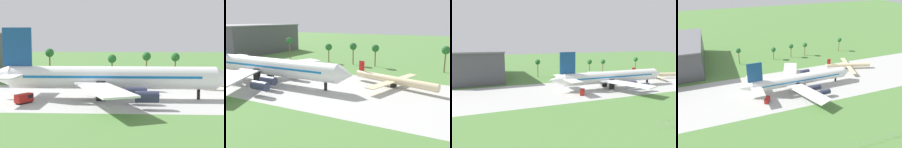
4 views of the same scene
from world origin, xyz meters
The scene contains 6 objects.
ground_plane centered at (0.00, 0.00, 0.00)m, with size 600.00×600.00×0.00m, color #517F3D.
taxiway_strip centered at (0.00, 0.00, 0.01)m, with size 320.00×44.00×0.02m.
jet_airliner centered at (-21.35, -2.92, 5.83)m, with size 69.31×54.64×19.65m.
regional_aircraft centered at (21.94, 11.26, 2.45)m, with size 30.27×27.46×7.43m.
terminal_building centered at (-90.74, 55.83, 9.51)m, with size 36.72×61.20×18.98m.
palm_tree_row centered at (-8.17, 44.91, 9.02)m, with size 87.15×3.60×12.35m.
Camera 2 is at (43.35, -69.98, 22.54)m, focal length 40.00 mm.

